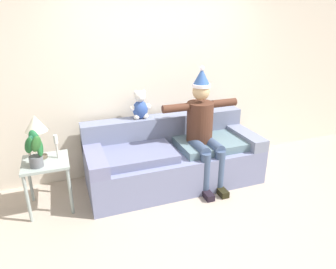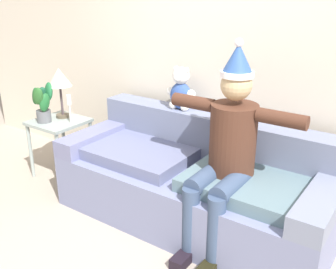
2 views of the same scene
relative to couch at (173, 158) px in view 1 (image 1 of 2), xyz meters
The scene contains 10 objects.
ground_plane 1.05m from the couch, 90.00° to the right, with size 10.00×10.00×0.00m, color #AD9D8D.
back_wall 1.16m from the couch, 90.00° to the left, with size 7.00×0.10×2.70m, color beige.
couch is the anchor object (origin of this frame).
person_seated 0.59m from the couch, 25.23° to the right, with size 1.02×0.77×1.54m.
teddy_bear 0.82m from the couch, 139.29° to the left, with size 0.29×0.17×0.38m.
side_table 1.57m from the couch, behind, with size 0.50×0.49×0.60m.
table_lamp 1.73m from the couch, behind, with size 0.24×0.24×0.51m.
potted_plant 1.71m from the couch, behind, with size 0.24×0.25×0.40m.
candle_tall 1.76m from the couch, behind, with size 0.04×0.04×0.25m.
candle_short 1.49m from the couch, behind, with size 0.04×0.04×0.28m.
Camera 1 is at (-1.31, -2.36, 2.10)m, focal length 32.02 mm.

